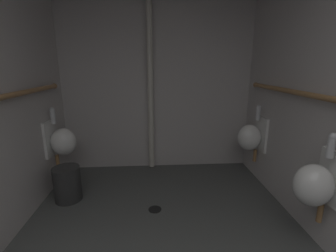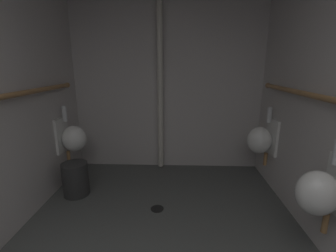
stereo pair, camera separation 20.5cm
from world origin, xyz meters
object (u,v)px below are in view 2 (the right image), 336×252
at_px(urinal_left_mid, 73,138).
at_px(standpipe_back_wall, 160,80).
at_px(floor_drain, 157,208).
at_px(urinal_right_mid, 320,192).
at_px(urinal_right_far, 261,139).
at_px(waste_bin, 76,179).

distance_m(urinal_left_mid, standpipe_back_wall, 1.38).
bearing_deg(floor_drain, urinal_right_mid, -27.07).
height_order(urinal_left_mid, urinal_right_far, same).
height_order(urinal_left_mid, urinal_right_mid, same).
relative_size(urinal_right_mid, standpipe_back_wall, 0.30).
distance_m(urinal_left_mid, floor_drain, 1.40).
relative_size(standpipe_back_wall, floor_drain, 18.27).
bearing_deg(urinal_left_mid, urinal_right_mid, -27.28).
distance_m(urinal_right_mid, floor_drain, 1.53).
relative_size(urinal_left_mid, urinal_right_mid, 1.00).
distance_m(urinal_left_mid, urinal_right_mid, 2.67).
bearing_deg(floor_drain, waste_bin, 164.99).
bearing_deg(urinal_right_far, waste_bin, -171.31).
distance_m(urinal_right_mid, waste_bin, 2.45).
relative_size(standpipe_back_wall, waste_bin, 6.48).
bearing_deg(standpipe_back_wall, urinal_right_far, -19.66).
bearing_deg(urinal_left_mid, floor_drain, -27.51).
distance_m(urinal_left_mid, urinal_right_far, 2.37).
height_order(urinal_right_far, standpipe_back_wall, standpipe_back_wall).
bearing_deg(waste_bin, floor_drain, -15.01).
distance_m(floor_drain, waste_bin, 1.04).
bearing_deg(standpipe_back_wall, floor_drain, -88.21).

